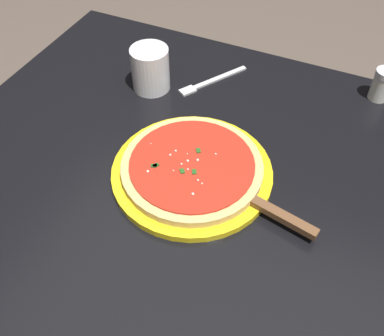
{
  "coord_description": "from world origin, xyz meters",
  "views": [
    {
      "loc": [
        -0.26,
        0.5,
        1.39
      ],
      "look_at": [
        -0.03,
        -0.02,
        0.76
      ],
      "focal_mm": 41.41,
      "sensor_mm": 36.0,
      "label": 1
    }
  ],
  "objects_px": {
    "cup_tall_drink": "(150,69)",
    "fork": "(210,82)",
    "pizza": "(192,167)",
    "parmesan_shaker": "(382,84)",
    "serving_plate": "(192,172)",
    "pizza_server": "(263,207)"
  },
  "relations": [
    {
      "from": "pizza",
      "to": "parmesan_shaker",
      "type": "height_order",
      "value": "parmesan_shaker"
    },
    {
      "from": "fork",
      "to": "parmesan_shaker",
      "type": "relative_size",
      "value": 2.25
    },
    {
      "from": "serving_plate",
      "to": "pizza",
      "type": "relative_size",
      "value": 1.14
    },
    {
      "from": "serving_plate",
      "to": "fork",
      "type": "bearing_deg",
      "value": -73.82
    },
    {
      "from": "pizza",
      "to": "parmesan_shaker",
      "type": "xyz_separation_m",
      "value": [
        -0.29,
        -0.39,
        0.01
      ]
    },
    {
      "from": "serving_plate",
      "to": "cup_tall_drink",
      "type": "height_order",
      "value": "cup_tall_drink"
    },
    {
      "from": "cup_tall_drink",
      "to": "parmesan_shaker",
      "type": "relative_size",
      "value": 1.37
    },
    {
      "from": "pizza",
      "to": "cup_tall_drink",
      "type": "xyz_separation_m",
      "value": [
        0.2,
        -0.21,
        0.03
      ]
    },
    {
      "from": "pizza",
      "to": "cup_tall_drink",
      "type": "relative_size",
      "value": 2.67
    },
    {
      "from": "parmesan_shaker",
      "to": "pizza_server",
      "type": "bearing_deg",
      "value": 71.91
    },
    {
      "from": "pizza_server",
      "to": "fork",
      "type": "relative_size",
      "value": 1.35
    },
    {
      "from": "serving_plate",
      "to": "pizza_server",
      "type": "relative_size",
      "value": 1.38
    },
    {
      "from": "cup_tall_drink",
      "to": "fork",
      "type": "height_order",
      "value": "cup_tall_drink"
    },
    {
      "from": "pizza",
      "to": "cup_tall_drink",
      "type": "height_order",
      "value": "cup_tall_drink"
    },
    {
      "from": "serving_plate",
      "to": "pizza",
      "type": "distance_m",
      "value": 0.02
    },
    {
      "from": "serving_plate",
      "to": "parmesan_shaker",
      "type": "height_order",
      "value": "parmesan_shaker"
    },
    {
      "from": "pizza",
      "to": "pizza_server",
      "type": "xyz_separation_m",
      "value": [
        -0.15,
        0.03,
        -0.0
      ]
    },
    {
      "from": "pizza_server",
      "to": "fork",
      "type": "xyz_separation_m",
      "value": [
        0.23,
        -0.32,
        -0.02
      ]
    },
    {
      "from": "pizza_server",
      "to": "parmesan_shaker",
      "type": "bearing_deg",
      "value": -108.09
    },
    {
      "from": "serving_plate",
      "to": "parmesan_shaker",
      "type": "relative_size",
      "value": 4.19
    },
    {
      "from": "pizza_server",
      "to": "fork",
      "type": "distance_m",
      "value": 0.39
    },
    {
      "from": "pizza_server",
      "to": "cup_tall_drink",
      "type": "bearing_deg",
      "value": -34.7
    }
  ]
}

